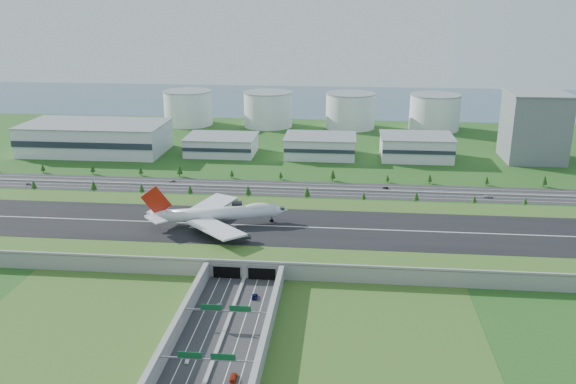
# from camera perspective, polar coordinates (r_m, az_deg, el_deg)

# --- Properties ---
(ground) EXTENTS (1200.00, 1200.00, 0.00)m
(ground) POSITION_cam_1_polar(r_m,az_deg,el_deg) (342.48, -2.71, -4.43)
(ground) COLOR #234F18
(ground) RESTS_ON ground
(airfield_deck) EXTENTS (520.00, 100.00, 9.20)m
(airfield_deck) POSITION_cam_1_polar(r_m,az_deg,el_deg) (340.86, -2.72, -3.80)
(airfield_deck) COLOR gray
(airfield_deck) RESTS_ON ground
(underpass_road) EXTENTS (38.80, 120.40, 8.00)m
(underpass_road) POSITION_cam_1_polar(r_m,az_deg,el_deg) (252.95, -6.01, -12.23)
(underpass_road) COLOR #28282B
(underpass_road) RESTS_ON ground
(sign_gantry_near) EXTENTS (38.70, 0.70, 9.80)m
(sign_gantry_near) POSITION_cam_1_polar(r_m,az_deg,el_deg) (254.94, -5.84, -11.06)
(sign_gantry_near) COLOR gray
(sign_gantry_near) RESTS_ON ground
(sign_gantry_far) EXTENTS (38.70, 0.70, 9.80)m
(sign_gantry_far) POSITION_cam_1_polar(r_m,az_deg,el_deg) (225.69, -7.62, -15.31)
(sign_gantry_far) COLOR gray
(sign_gantry_far) RESTS_ON ground
(north_expressway) EXTENTS (560.00, 36.00, 0.12)m
(north_expressway) POSITION_cam_1_polar(r_m,az_deg,el_deg) (431.09, -0.91, 0.34)
(north_expressway) COLOR #28282B
(north_expressway) RESTS_ON ground
(tree_row) EXTENTS (509.36, 48.73, 8.48)m
(tree_row) POSITION_cam_1_polar(r_m,az_deg,el_deg) (427.89, 0.68, 0.84)
(tree_row) COLOR #3D2819
(tree_row) RESTS_ON ground
(hangar_west) EXTENTS (120.00, 60.00, 25.00)m
(hangar_west) POSITION_cam_1_polar(r_m,az_deg,el_deg) (556.13, -17.56, 4.85)
(hangar_west) COLOR silver
(hangar_west) RESTS_ON ground
(hangar_mid_a) EXTENTS (58.00, 42.00, 15.00)m
(hangar_mid_a) POSITION_cam_1_polar(r_m,az_deg,el_deg) (528.99, -6.23, 4.39)
(hangar_mid_a) COLOR silver
(hangar_mid_a) RESTS_ON ground
(hangar_mid_b) EXTENTS (58.00, 42.00, 17.00)m
(hangar_mid_b) POSITION_cam_1_polar(r_m,az_deg,el_deg) (518.28, 3.04, 4.30)
(hangar_mid_b) COLOR silver
(hangar_mid_b) RESTS_ON ground
(hangar_mid_c) EXTENTS (58.00, 42.00, 19.00)m
(hangar_mid_c) POSITION_cam_1_polar(r_m,az_deg,el_deg) (520.80, 11.89, 4.12)
(hangar_mid_c) COLOR silver
(hangar_mid_c) RESTS_ON ground
(office_tower) EXTENTS (46.00, 46.00, 55.00)m
(office_tower) POSITION_cam_1_polar(r_m,az_deg,el_deg) (540.66, 22.06, 5.65)
(office_tower) COLOR slate
(office_tower) RESTS_ON ground
(fuel_tank_a) EXTENTS (50.00, 50.00, 35.00)m
(fuel_tank_a) POSITION_cam_1_polar(r_m,az_deg,el_deg) (655.09, -9.32, 7.76)
(fuel_tank_a) COLOR silver
(fuel_tank_a) RESTS_ON ground
(fuel_tank_b) EXTENTS (50.00, 50.00, 35.00)m
(fuel_tank_b) POSITION_cam_1_polar(r_m,az_deg,el_deg) (638.72, -1.86, 7.73)
(fuel_tank_b) COLOR silver
(fuel_tank_b) RESTS_ON ground
(fuel_tank_c) EXTENTS (50.00, 50.00, 35.00)m
(fuel_tank_c) POSITION_cam_1_polar(r_m,az_deg,el_deg) (633.43, 5.85, 7.56)
(fuel_tank_c) COLOR silver
(fuel_tank_c) RESTS_ON ground
(fuel_tank_d) EXTENTS (50.00, 50.00, 35.00)m
(fuel_tank_d) POSITION_cam_1_polar(r_m,az_deg,el_deg) (639.50, 13.55, 7.26)
(fuel_tank_d) COLOR silver
(fuel_tank_d) RESTS_ON ground
(bay_water) EXTENTS (1200.00, 260.00, 0.06)m
(bay_water) POSITION_cam_1_polar(r_m,az_deg,el_deg) (805.31, 2.23, 8.58)
(bay_water) COLOR #365468
(bay_water) RESTS_ON ground
(boeing_747) EXTENTS (78.98, 73.71, 24.92)m
(boeing_747) POSITION_cam_1_polar(r_m,az_deg,el_deg) (339.66, -6.62, -2.02)
(boeing_747) COLOR silver
(boeing_747) RESTS_ON airfield_deck
(car_0) EXTENTS (3.12, 4.88, 1.55)m
(car_0) POSITION_cam_1_polar(r_m,az_deg,el_deg) (272.66, -6.56, -10.49)
(car_0) COLOR silver
(car_0) RESTS_ON ground
(car_1) EXTENTS (1.81, 4.28, 1.37)m
(car_1) POSITION_cam_1_polar(r_m,az_deg,el_deg) (238.04, -9.39, -15.23)
(car_1) COLOR white
(car_1) RESTS_ON ground
(car_2) EXTENTS (2.82, 5.52, 1.49)m
(car_2) POSITION_cam_1_polar(r_m,az_deg,el_deg) (278.88, -3.15, -9.71)
(car_2) COLOR #0C113F
(car_2) RESTS_ON ground
(car_3) EXTENTS (2.64, 5.92, 1.69)m
(car_3) POSITION_cam_1_polar(r_m,az_deg,el_deg) (226.73, -5.14, -16.86)
(car_3) COLOR #A5280F
(car_3) RESTS_ON ground
(car_4) EXTENTS (4.70, 3.33, 1.49)m
(car_4) POSITION_cam_1_polar(r_m,az_deg,el_deg) (476.59, -23.11, 0.70)
(car_4) COLOR #4F4F53
(car_4) RESTS_ON ground
(car_5) EXTENTS (4.35, 2.97, 1.36)m
(car_5) POSITION_cam_1_polar(r_m,az_deg,el_deg) (435.25, 9.12, 0.39)
(car_5) COLOR black
(car_5) RESTS_ON ground
(car_6) EXTENTS (6.16, 2.97, 1.69)m
(car_6) POSITION_cam_1_polar(r_m,az_deg,el_deg) (432.56, 18.23, -0.39)
(car_6) COLOR silver
(car_6) RESTS_ON ground
(car_7) EXTENTS (5.13, 3.16, 1.39)m
(car_7) POSITION_cam_1_polar(r_m,az_deg,el_deg) (454.15, -10.81, 1.04)
(car_7) COLOR silver
(car_7) RESTS_ON ground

